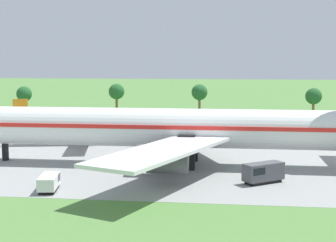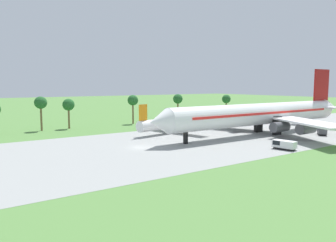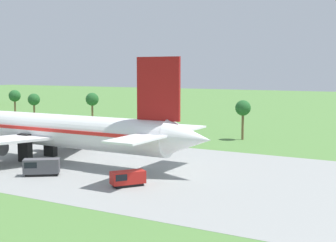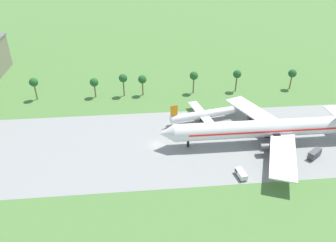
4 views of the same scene
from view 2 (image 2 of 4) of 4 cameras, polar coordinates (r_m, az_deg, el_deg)
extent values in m
plane|color=#517F3D|center=(70.55, -4.83, -4.62)|extent=(600.00, 600.00, 0.00)
cube|color=gray|center=(70.55, -4.83, -4.61)|extent=(320.00, 44.00, 0.02)
cylinder|color=white|center=(91.30, 15.81, 1.19)|extent=(60.25, 5.73, 5.73)
cone|color=white|center=(69.67, -1.56, -0.12)|extent=(4.58, 5.61, 5.61)
cone|color=white|center=(119.06, 26.29, 2.13)|extent=(7.16, 5.44, 5.44)
cube|color=red|center=(91.26, 15.82, 1.46)|extent=(51.21, 5.84, 0.57)
cube|color=maroon|center=(114.24, 25.16, 5.71)|extent=(7.45, 0.50, 9.74)
cube|color=white|center=(114.70, 25.07, 2.27)|extent=(5.16, 22.92, 0.30)
cube|color=white|center=(84.80, 22.97, -0.14)|extent=(16.51, 26.57, 0.44)
cube|color=white|center=(100.88, 10.64, 1.22)|extent=(16.51, 26.57, 0.44)
cylinder|color=#4C4C51|center=(86.69, 18.89, -0.97)|extent=(5.16, 2.58, 2.58)
cylinder|color=#4C4C51|center=(85.35, 22.90, -1.24)|extent=(5.16, 2.58, 2.58)
cylinder|color=#4C4C51|center=(95.48, 12.28, -0.12)|extent=(5.16, 2.58, 2.58)
cylinder|color=#4C4C51|center=(101.09, 10.82, 0.26)|extent=(5.16, 2.58, 2.58)
cube|color=black|center=(74.13, 3.08, -2.12)|extent=(0.70, 0.90, 4.97)
cube|color=black|center=(92.01, 18.46, -0.78)|extent=(2.40, 1.20, 4.97)
cube|color=black|center=(95.91, 15.47, -0.40)|extent=(2.40, 1.20, 4.97)
cylinder|color=white|center=(91.65, 1.02, -0.28)|extent=(25.58, 8.08, 2.95)
cube|color=orange|center=(83.29, -4.36, 1.48)|extent=(2.65, 0.78, 4.13)
cube|color=white|center=(91.69, 1.02, -0.46)|extent=(8.14, 23.20, 0.24)
cube|color=black|center=(91.83, 1.02, -1.14)|extent=(1.71, 2.84, 2.80)
cube|color=black|center=(72.23, 19.57, -4.55)|extent=(2.43, 4.21, 0.40)
cube|color=white|center=(72.06, 19.60, -3.81)|extent=(2.74, 4.93, 1.48)
cube|color=black|center=(72.59, 18.70, -3.53)|extent=(2.28, 1.95, 0.90)
cube|color=black|center=(97.23, 25.22, -2.05)|extent=(4.75, 4.14, 0.40)
cube|color=#4C4C51|center=(97.06, 25.25, -1.29)|extent=(5.52, 4.78, 2.20)
cube|color=black|center=(95.56, 25.35, -1.21)|extent=(2.72, 2.76, 0.90)
cylinder|color=brown|center=(102.01, -21.21, 0.53)|extent=(0.56, 0.56, 7.60)
sphere|color=#235B28|center=(101.69, -21.31, 3.00)|extent=(3.60, 3.60, 3.60)
cylinder|color=brown|center=(138.95, 10.08, 2.15)|extent=(0.56, 0.56, 6.80)
sphere|color=#235B28|center=(138.72, 10.12, 3.80)|extent=(3.60, 3.60, 3.60)
cylinder|color=brown|center=(112.68, -6.12, 1.41)|extent=(0.56, 0.56, 7.47)
sphere|color=#235B28|center=(112.39, -6.14, 3.61)|extent=(3.60, 3.60, 3.60)
cylinder|color=brown|center=(122.78, 1.72, 1.85)|extent=(0.56, 0.56, 7.46)
sphere|color=#235B28|center=(122.51, 1.73, 3.87)|extent=(3.60, 3.60, 3.60)
cylinder|color=brown|center=(104.16, -16.88, 0.56)|extent=(0.56, 0.56, 6.72)
sphere|color=#235B28|center=(103.85, -16.95, 2.73)|extent=(3.60, 3.60, 3.60)
camera|label=1|loc=(80.65, 67.61, 4.17)|focal=55.00mm
camera|label=3|loc=(134.69, 57.39, 4.61)|focal=50.00mm
camera|label=4|loc=(64.27, 108.27, 47.63)|focal=35.00mm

